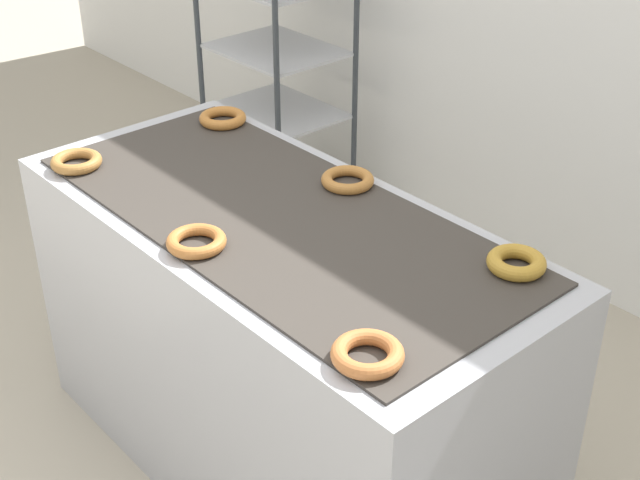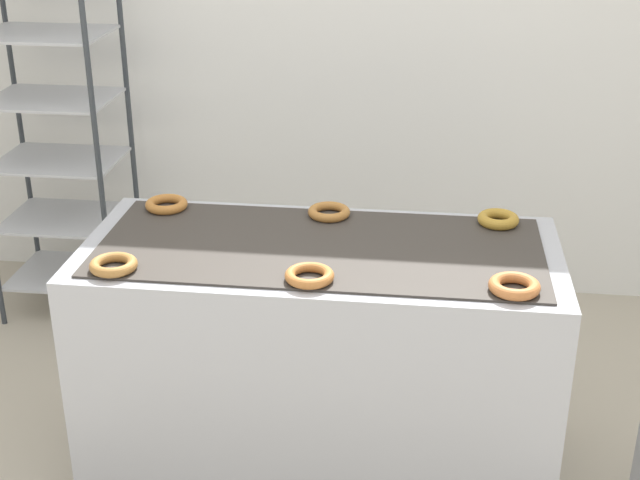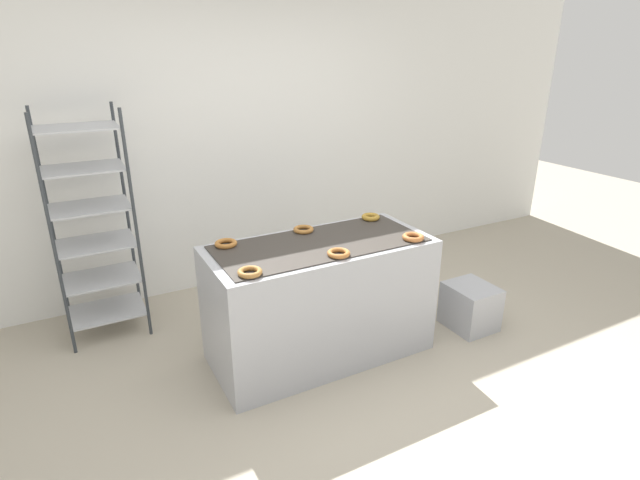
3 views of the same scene
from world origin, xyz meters
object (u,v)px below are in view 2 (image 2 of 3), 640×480
donut_near_left (113,265)px  donut_far_left (166,204)px  donut_far_right (498,219)px  donut_near_center (309,276)px  donut_near_right (514,286)px  fryer_machine (320,362)px  baking_rack_cart (56,130)px  donut_far_center (329,212)px

donut_near_left → donut_far_left: same height
donut_far_left → donut_far_right: (1.15, 0.00, 0.00)m
donut_near_left → donut_near_center: size_ratio=0.99×
donut_near_center → donut_near_right: size_ratio=0.99×
donut_near_center → donut_far_left: (-0.58, 0.50, 0.00)m
donut_near_right → fryer_machine: bearing=157.4°
baking_rack_cart → donut_near_center: (1.32, -1.32, 0.00)m
fryer_machine → donut_far_left: donut_far_left is taller
donut_far_left → donut_far_right: size_ratio=1.07×
baking_rack_cart → donut_near_center: baking_rack_cart is taller
baking_rack_cart → fryer_machine: bearing=-38.9°
baking_rack_cart → donut_near_right: baking_rack_cart is taller
donut_near_center → donut_far_left: donut_far_left is taller
baking_rack_cart → donut_near_center: size_ratio=11.76×
fryer_machine → donut_near_left: donut_near_left is taller
fryer_machine → donut_far_right: (0.58, 0.25, 0.45)m
donut_near_right → donut_far_center: (-0.59, 0.50, -0.00)m
fryer_machine → baking_rack_cart: baking_rack_cart is taller
donut_near_left → donut_far_left: size_ratio=0.98×
donut_far_right → donut_far_center: bearing=180.0°
fryer_machine → donut_near_center: (-0.00, -0.25, 0.45)m
fryer_machine → donut_near_left: (-0.60, -0.25, 0.45)m
donut_near_center → donut_near_right: bearing=0.2°
donut_near_right → donut_near_center: bearing=-179.8°
fryer_machine → donut_near_left: bearing=-157.2°
donut_far_center → donut_far_right: size_ratio=1.05×
donut_near_center → donut_near_right: (0.60, 0.00, 0.00)m
donut_near_left → donut_far_center: size_ratio=0.99×
donut_near_right → donut_near_left: bearing=-179.8°
baking_rack_cart → donut_far_right: 2.07m
fryer_machine → donut_far_center: donut_far_center is taller
donut_near_right → donut_far_right: (-0.02, 0.50, 0.00)m
baking_rack_cart → donut_far_right: size_ratio=12.42×
donut_near_right → donut_far_center: size_ratio=1.02×
donut_near_left → donut_near_center: 0.60m
baking_rack_cart → donut_far_center: baking_rack_cart is taller
donut_near_right → donut_far_right: bearing=92.0°
baking_rack_cart → donut_far_left: 1.10m
donut_near_right → donut_far_right: size_ratio=1.07×
donut_near_right → donut_far_right: 0.50m
donut_near_center → donut_far_center: 0.50m
donut_near_center → donut_far_center: bearing=89.7°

